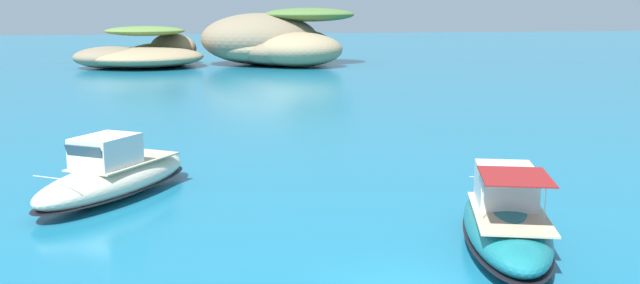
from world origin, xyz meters
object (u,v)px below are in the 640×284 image
Objects in this scene: islet_large at (276,43)px; motorboat_cream at (114,176)px; islet_small at (145,53)px; motorboat_teal at (506,221)px.

motorboat_cream is at bearing -103.86° from islet_large.
islet_small is 67.56m from motorboat_cream.
islet_large is 3.12× the size of motorboat_cream.
motorboat_teal is at bearing -93.27° from islet_large.
islet_large reaches higher than motorboat_teal.
motorboat_cream is (-16.69, -67.63, -1.89)m from islet_large.
islet_small is at bearing 99.65° from motorboat_teal.
islet_small reaches higher than motorboat_cream.
motorboat_teal reaches higher than motorboat_cream.
islet_large is at bearing 0.26° from islet_small.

